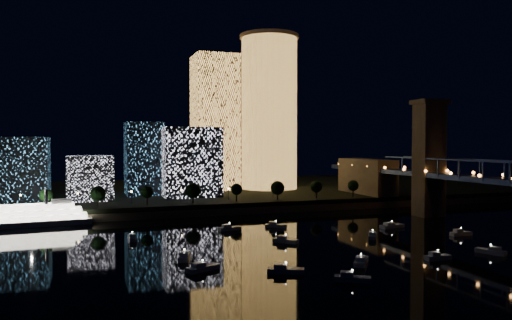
{
  "coord_description": "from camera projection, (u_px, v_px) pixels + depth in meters",
  "views": [
    {
      "loc": [
        -74.67,
        -128.37,
        31.67
      ],
      "look_at": [
        -11.94,
        55.0,
        24.9
      ],
      "focal_mm": 35.0,
      "sensor_mm": 36.0,
      "label": 1
    }
  ],
  "objects": [
    {
      "name": "ground",
      "position": [
        355.0,
        250.0,
        146.64
      ],
      "size": [
        520.0,
        520.0,
        0.0
      ],
      "primitive_type": "plane",
      "color": "black",
      "rests_on": "ground"
    },
    {
      "name": "far_bank",
      "position": [
        218.0,
        191.0,
        297.85
      ],
      "size": [
        420.0,
        160.0,
        5.0
      ],
      "primitive_type": "cube",
      "color": "black",
      "rests_on": "ground"
    },
    {
      "name": "seawall",
      "position": [
        262.0,
        210.0,
        224.13
      ],
      "size": [
        420.0,
        6.0,
        3.0
      ],
      "primitive_type": "cube",
      "color": "#6B5E4C",
      "rests_on": "ground"
    },
    {
      "name": "tower_cylindrical",
      "position": [
        269.0,
        112.0,
        288.21
      ],
      "size": [
        34.0,
        34.0,
        88.44
      ],
      "color": "#FFB451",
      "rests_on": "far_bank"
    },
    {
      "name": "tower_rectangular",
      "position": [
        215.0,
        123.0,
        283.05
      ],
      "size": [
        23.88,
        23.88,
        75.97
      ],
      "primitive_type": "cube",
      "color": "#FFB451",
      "rests_on": "far_bank"
    },
    {
      "name": "midrise_blocks",
      "position": [
        129.0,
        164.0,
        244.67
      ],
      "size": [
        100.61,
        39.62,
        36.98
      ],
      "color": "silver",
      "rests_on": "far_bank"
    },
    {
      "name": "riverboat",
      "position": [
        25.0,
        217.0,
        188.54
      ],
      "size": [
        47.34,
        12.89,
        14.1
      ],
      "color": "silver",
      "rests_on": "ground"
    },
    {
      "name": "motorboats",
      "position": [
        319.0,
        245.0,
        149.8
      ],
      "size": [
        111.95,
        79.42,
        2.78
      ],
      "color": "silver",
      "rests_on": "ground"
    },
    {
      "name": "esplanade_trees",
      "position": [
        182.0,
        191.0,
        218.19
      ],
      "size": [
        166.09,
        6.86,
        8.93
      ],
      "color": "black",
      "rests_on": "far_bank"
    },
    {
      "name": "street_lamps",
      "position": [
        182.0,
        193.0,
        224.21
      ],
      "size": [
        132.7,
        0.7,
        5.65
      ],
      "color": "black",
      "rests_on": "far_bank"
    }
  ]
}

